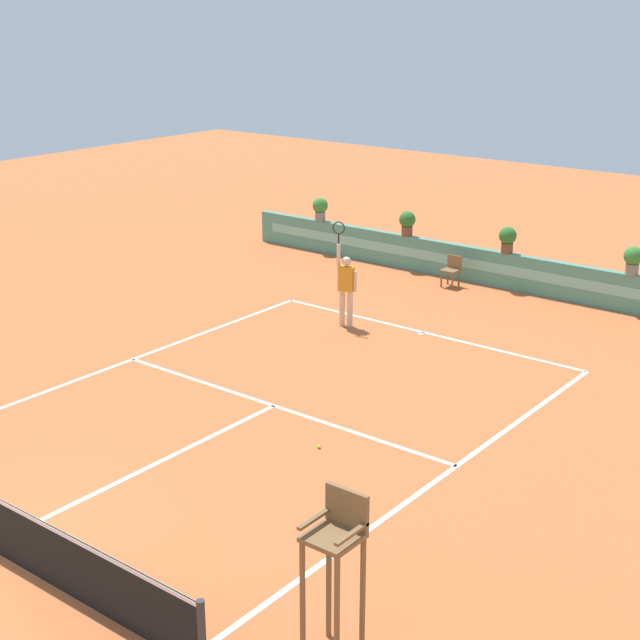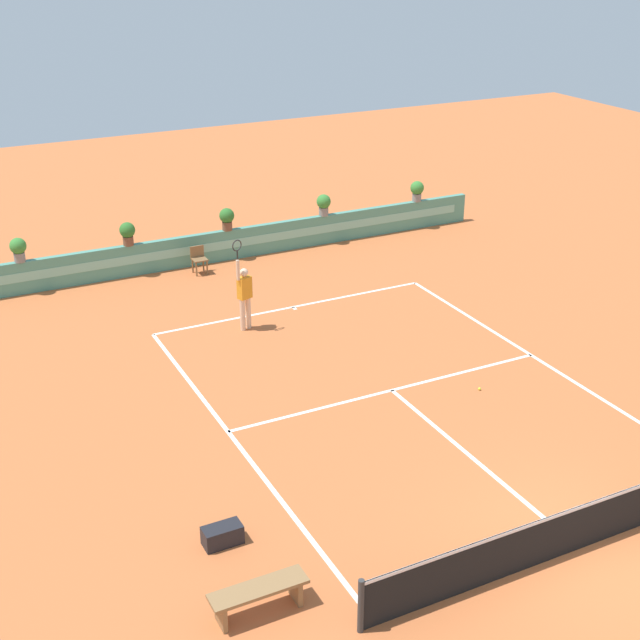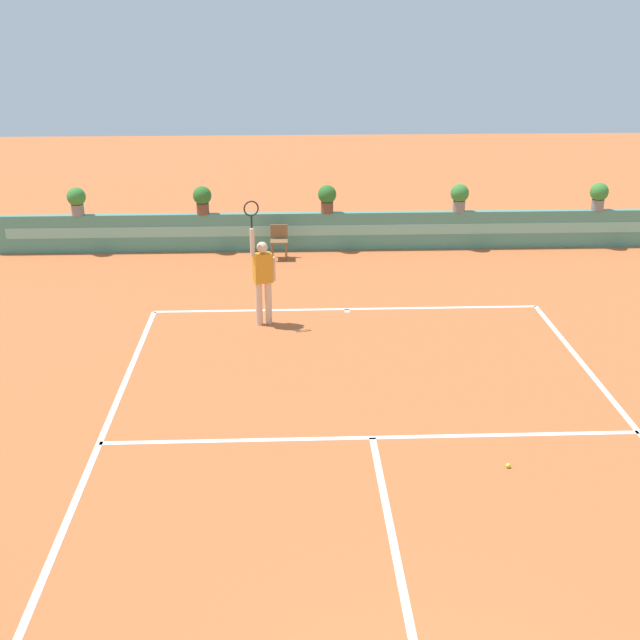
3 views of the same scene
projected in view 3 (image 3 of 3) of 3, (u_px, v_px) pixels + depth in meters
ground_plane at (375, 452)px, 11.89m from camera, size 60.00×60.00×0.00m
court_lines at (370, 427)px, 12.56m from camera, size 8.32×11.94×0.01m
back_wall_barrier at (335, 231)px, 21.36m from camera, size 18.00×0.21×1.00m
ball_kid_chair at (279, 240)px, 20.63m from camera, size 0.44×0.44×0.85m
tennis_player at (263, 275)px, 16.20m from camera, size 0.60×0.32×2.58m
tennis_ball_near_baseline at (508, 466)px, 11.47m from camera, size 0.07×0.07×0.07m
potted_plant_centre at (327, 197)px, 21.01m from camera, size 0.48×0.48×0.72m
potted_plant_far_right at (599, 195)px, 21.29m from camera, size 0.48×0.48×0.72m
potted_plant_far_left at (77, 199)px, 20.77m from camera, size 0.48×0.48×0.72m
potted_plant_right at (460, 196)px, 21.15m from camera, size 0.48×0.48×0.72m
potted_plant_left at (202, 198)px, 20.89m from camera, size 0.48×0.48×0.72m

